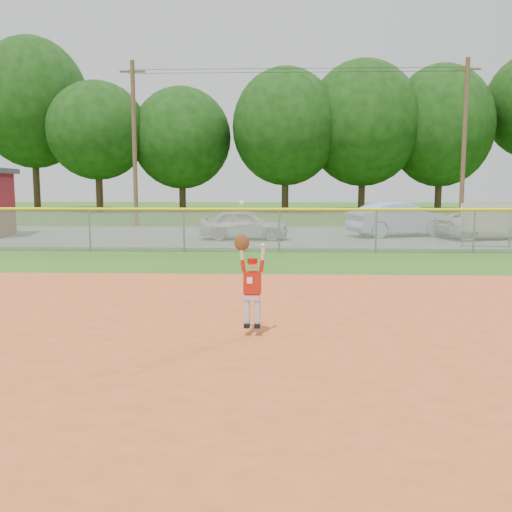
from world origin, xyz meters
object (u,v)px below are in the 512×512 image
(car_blue, at_px, (399,219))
(car_white_b, at_px, (491,224))
(sponsor_sign, at_px, (487,219))
(car_white_a, at_px, (245,224))
(ballplayer, at_px, (251,281))

(car_blue, height_order, car_white_b, car_blue)
(car_white_b, xyz_separation_m, sponsor_sign, (-1.41, -3.40, 0.44))
(car_white_a, xyz_separation_m, sponsor_sign, (9.07, -2.69, 0.43))
(car_blue, bearing_deg, car_white_b, -124.00)
(car_white_b, bearing_deg, ballplayer, 136.59)
(sponsor_sign, relative_size, ballplayer, 0.93)
(car_white_b, height_order, ballplayer, ballplayer)
(sponsor_sign, bearing_deg, car_white_a, 163.48)
(sponsor_sign, bearing_deg, ballplayer, -123.01)
(car_white_a, height_order, sponsor_sign, sponsor_sign)
(car_white_a, xyz_separation_m, car_blue, (6.82, 1.70, 0.12))
(car_white_a, xyz_separation_m, ballplayer, (0.98, -15.15, 0.24))
(car_blue, xyz_separation_m, sponsor_sign, (2.25, -4.39, 0.30))
(car_blue, xyz_separation_m, ballplayer, (-5.84, -16.85, 0.11))
(sponsor_sign, distance_m, ballplayer, 14.86)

